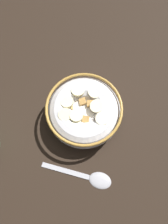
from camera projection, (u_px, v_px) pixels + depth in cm
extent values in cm
cube|color=black|center=(84.00, 117.00, 51.10)|extent=(121.63, 121.63, 2.00)
cylinder|color=silver|center=(84.00, 116.00, 49.87)|extent=(8.80, 8.80, 0.60)
torus|color=silver|center=(84.00, 112.00, 47.37)|extent=(16.01, 16.01, 5.87)
torus|color=#B28438|center=(84.00, 108.00, 44.87)|extent=(16.13, 16.13, 0.60)
cylinder|color=white|center=(84.00, 110.00, 46.29)|extent=(12.49, 12.49, 0.40)
cube|color=tan|center=(73.00, 130.00, 44.21)|extent=(2.03, 2.03, 0.69)
cube|color=#B78947|center=(103.00, 107.00, 46.05)|extent=(1.70, 1.72, 0.69)
cube|color=tan|center=(69.00, 107.00, 46.06)|extent=(1.63, 1.58, 0.77)
cube|color=#AD7F42|center=(103.00, 116.00, 45.40)|extent=(1.94, 1.96, 0.78)
cube|color=#B78947|center=(60.00, 107.00, 45.97)|extent=(1.58, 1.58, 0.65)
cube|color=tan|center=(65.00, 98.00, 46.71)|extent=(1.88, 1.84, 0.80)
cube|color=#AD7F42|center=(87.00, 119.00, 45.04)|extent=(1.84, 1.88, 0.83)
cube|color=#B78947|center=(102.00, 125.00, 44.56)|extent=(2.00, 2.01, 0.68)
cube|color=#AD7F42|center=(83.00, 101.00, 46.43)|extent=(1.60, 1.56, 0.76)
cube|color=#AD7F42|center=(90.00, 104.00, 46.05)|extent=(1.65, 1.64, 0.66)
cube|color=#AD7F42|center=(78.00, 114.00, 45.47)|extent=(1.64, 1.66, 0.71)
cube|color=tan|center=(95.00, 89.00, 47.20)|extent=(2.04, 2.06, 0.84)
cube|color=tan|center=(87.00, 129.00, 44.28)|extent=(1.99, 1.98, 0.72)
cylinder|color=beige|center=(67.00, 102.00, 45.24)|extent=(3.73, 3.76, 1.10)
cylinder|color=beige|center=(78.00, 91.00, 46.08)|extent=(2.91, 2.95, 1.19)
cylinder|color=beige|center=(77.00, 127.00, 43.84)|extent=(3.08, 3.03, 0.98)
cylinder|color=#F9EFC6|center=(94.00, 92.00, 46.18)|extent=(2.87, 2.91, 0.97)
cylinder|color=#F9EFC6|center=(88.00, 130.00, 43.73)|extent=(3.74, 3.74, 0.83)
cylinder|color=beige|center=(65.00, 115.00, 44.34)|extent=(3.69, 3.74, 1.04)
cylinder|color=#F9EFC6|center=(97.00, 108.00, 44.95)|extent=(3.72, 3.71, 1.22)
cylinder|color=#F9EFC6|center=(102.00, 119.00, 44.03)|extent=(3.56, 3.58, 0.99)
cylinder|color=beige|center=(76.00, 116.00, 44.27)|extent=(3.49, 3.51, 1.01)
ellipsoid|color=#A5A5AD|center=(100.00, 181.00, 45.32)|extent=(5.71, 5.02, 0.80)
cube|color=#A5A5AD|center=(65.00, 171.00, 46.15)|extent=(9.91, 5.18, 0.36)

